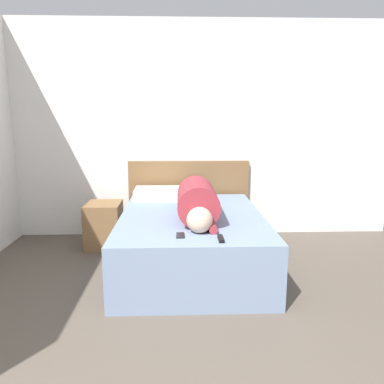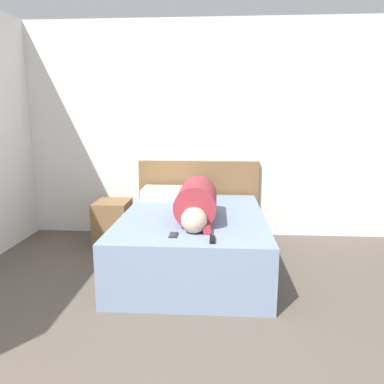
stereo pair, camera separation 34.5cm
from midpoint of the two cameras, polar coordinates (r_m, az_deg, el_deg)
wall_back at (r=4.64m, az=2.21°, el=9.29°), size 5.26×0.06×2.60m
bed at (r=3.73m, az=2.82°, el=-7.42°), size 1.37×1.90×0.54m
headboard at (r=4.68m, az=3.08°, el=-0.99°), size 1.49×0.04×0.94m
nightstand at (r=4.45m, az=-9.82°, el=-4.62°), size 0.39×0.43×0.51m
person_lying at (r=3.58m, az=3.63°, el=-1.19°), size 0.36×1.60×0.36m
pillow_near_headboard at (r=4.35m, az=-1.42°, el=-0.19°), size 0.58×0.39×0.12m
tv_remote at (r=2.89m, az=6.57°, el=-7.25°), size 0.04×0.15×0.02m
cell_phone at (r=3.00m, az=0.47°, el=-6.61°), size 0.06×0.13×0.01m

